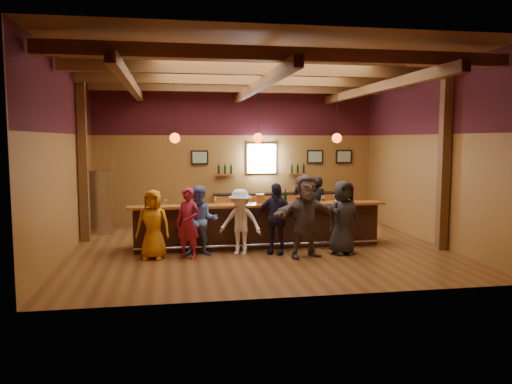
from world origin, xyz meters
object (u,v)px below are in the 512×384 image
(customer_navy, at_px, (276,218))
(bottle_a, at_px, (280,198))
(bar_counter, at_px, (258,225))
(customer_dark, at_px, (343,217))
(customer_denim, at_px, (201,221))
(bartender, at_px, (316,207))
(ice_bucket, at_px, (260,199))
(customer_redvest, at_px, (188,223))
(customer_orange, at_px, (153,224))
(customer_brown, at_px, (305,216))
(customer_white, at_px, (240,222))
(stainless_fridge, at_px, (100,202))
(back_bar_cabinet, at_px, (275,207))

(customer_navy, bearing_deg, bottle_a, 96.27)
(bar_counter, bearing_deg, customer_dark, -33.47)
(customer_denim, xyz_separation_m, bartender, (3.21, 1.60, 0.03))
(customer_dark, relative_size, ice_bucket, 7.70)
(customer_redvest, distance_m, customer_dark, 3.58)
(customer_orange, height_order, bottle_a, customer_orange)
(customer_navy, xyz_separation_m, customer_brown, (0.59, -0.44, 0.12))
(customer_brown, relative_size, customer_dark, 1.10)
(customer_denim, height_order, customer_dark, customer_dark)
(ice_bucket, bearing_deg, customer_redvest, -154.93)
(customer_white, bearing_deg, bottle_a, 53.63)
(stainless_fridge, distance_m, customer_white, 4.85)
(back_bar_cabinet, height_order, customer_orange, customer_orange)
(back_bar_cabinet, bearing_deg, ice_bucket, -107.08)
(bar_counter, height_order, customer_redvest, customer_redvest)
(customer_redvest, relative_size, bottle_a, 4.91)
(stainless_fridge, relative_size, customer_white, 1.18)
(back_bar_cabinet, relative_size, bottle_a, 12.27)
(customer_navy, bearing_deg, customer_white, -157.69)
(customer_redvest, bearing_deg, customer_navy, 34.80)
(bartender, bearing_deg, customer_redvest, 22.83)
(bar_counter, relative_size, customer_dark, 3.65)
(customer_orange, xyz_separation_m, bartender, (4.29, 1.75, 0.06))
(bartender, height_order, ice_bucket, bartender)
(ice_bucket, bearing_deg, customer_brown, -54.24)
(bar_counter, relative_size, customer_navy, 3.78)
(ice_bucket, bearing_deg, customer_white, -132.10)
(customer_navy, relative_size, bartender, 0.99)
(bartender, bearing_deg, customer_white, 30.70)
(customer_navy, height_order, ice_bucket, customer_navy)
(customer_brown, height_order, bottle_a, customer_brown)
(customer_orange, bearing_deg, customer_dark, 10.28)
(customer_orange, distance_m, customer_navy, 2.81)
(customer_brown, relative_size, bartender, 1.13)
(customer_white, bearing_deg, customer_dark, 15.55)
(bottle_a, bearing_deg, back_bar_cabinet, 80.27)
(customer_redvest, height_order, customer_dark, customer_dark)
(customer_orange, relative_size, ice_bucket, 6.97)
(customer_redvest, bearing_deg, bartender, 58.99)
(customer_brown, bearing_deg, bottle_a, 92.49)
(customer_denim, distance_m, customer_white, 0.90)
(back_bar_cabinet, height_order, customer_dark, customer_dark)
(customer_denim, bearing_deg, customer_white, -0.36)
(customer_brown, bearing_deg, customer_white, 146.12)
(bartender, bearing_deg, bottle_a, 35.48)
(customer_dark, bearing_deg, bartender, 78.74)
(ice_bucket, distance_m, bottle_a, 0.51)
(customer_orange, xyz_separation_m, customer_denim, (1.08, 0.14, 0.03))
(stainless_fridge, bearing_deg, customer_redvest, -55.91)
(back_bar_cabinet, xyz_separation_m, ice_bucket, (-1.16, -3.76, 0.75))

